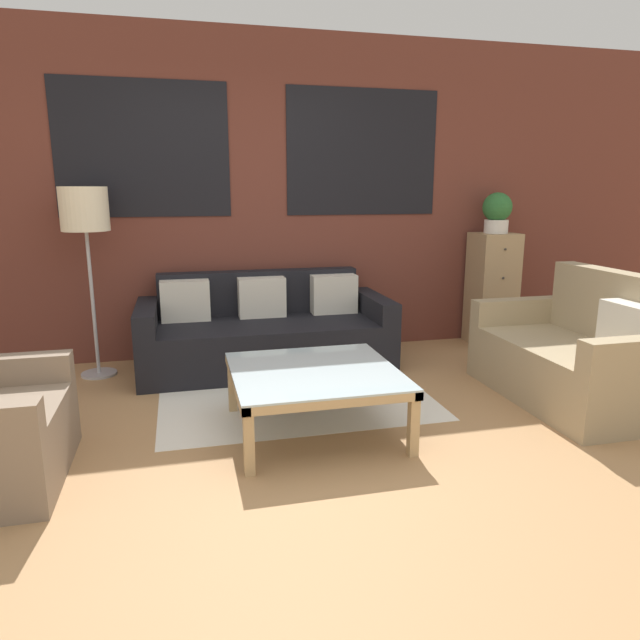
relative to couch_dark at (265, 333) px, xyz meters
The scene contains 9 objects.
ground_plane 1.97m from the couch_dark, 88.91° to the right, with size 16.00×16.00×0.00m, color #AD7F51.
wall_back_brick 1.22m from the couch_dark, 85.61° to the left, with size 8.40×0.09×2.80m.
rug 0.84m from the couch_dark, 83.20° to the right, with size 1.93×1.41×0.00m.
couch_dark is the anchor object (origin of this frame).
settee_vintage 2.42m from the couch_dark, 33.19° to the right, with size 0.80×1.41×0.92m.
coffee_table 1.42m from the couch_dark, 86.22° to the right, with size 1.00×1.00×0.40m.
floor_lamp 1.68m from the couch_dark, behind, with size 0.36×0.36×1.50m.
drawer_cabinet 2.27m from the couch_dark, ahead, with size 0.39×0.38×1.07m.
potted_plant 2.47m from the couch_dark, ahead, with size 0.27×0.27×0.38m.
Camera 1 is at (-0.71, -2.70, 1.48)m, focal length 32.00 mm.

